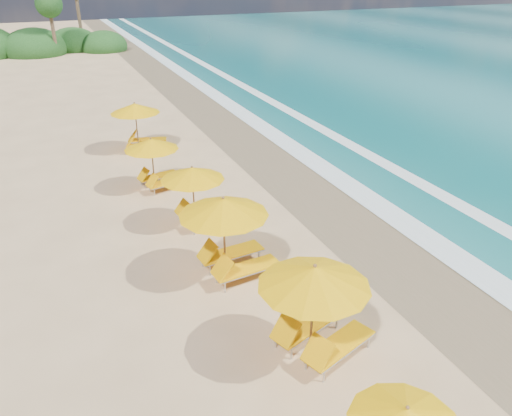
% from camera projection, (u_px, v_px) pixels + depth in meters
% --- Properties ---
extents(ground, '(160.00, 160.00, 0.00)m').
position_uv_depth(ground, '(256.00, 239.00, 17.55)').
color(ground, tan).
rests_on(ground, ground).
extents(wet_sand, '(4.00, 160.00, 0.01)m').
position_uv_depth(wet_sand, '(354.00, 218.00, 18.94)').
color(wet_sand, '#7E684B').
rests_on(wet_sand, ground).
extents(surf_foam, '(4.00, 160.00, 0.01)m').
position_uv_depth(surf_foam, '(412.00, 206.00, 19.88)').
color(surf_foam, white).
rests_on(surf_foam, ground).
extents(station_1, '(3.40, 3.33, 2.65)m').
position_uv_depth(station_1, '(318.00, 303.00, 11.80)').
color(station_1, olive).
rests_on(station_1, ground).
extents(station_2, '(3.09, 2.91, 2.68)m').
position_uv_depth(station_2, '(230.00, 231.00, 14.93)').
color(station_2, olive).
rests_on(station_2, ground).
extents(station_3, '(2.70, 2.55, 2.31)m').
position_uv_depth(station_3, '(198.00, 191.00, 18.02)').
color(station_3, olive).
rests_on(station_3, ground).
extents(station_4, '(2.77, 2.66, 2.27)m').
position_uv_depth(station_4, '(156.00, 160.00, 21.00)').
color(station_4, olive).
rests_on(station_4, ground).
extents(station_5, '(3.12, 3.03, 2.49)m').
position_uv_depth(station_5, '(140.00, 123.00, 25.30)').
color(station_5, olive).
rests_on(station_5, ground).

